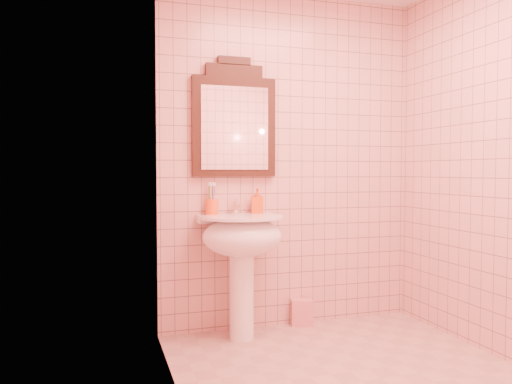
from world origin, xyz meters
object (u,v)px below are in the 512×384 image
object	(u,v)px
pedestal_sink	(242,245)
mirror	(234,122)
soap_dispenser	(257,201)
towel	(302,312)
toothbrush_cup	(212,207)

from	to	relation	value
pedestal_sink	mirror	distance (m)	0.89
soap_dispenser	towel	size ratio (longest dim) A/B	0.95
towel	soap_dispenser	bearing A→B (deg)	-177.88
mirror	toothbrush_cup	distance (m)	0.64
toothbrush_cup	towel	distance (m)	1.08
towel	pedestal_sink	bearing A→B (deg)	-162.07
pedestal_sink	mirror	bearing A→B (deg)	90.00
toothbrush_cup	soap_dispenser	world-z (taller)	toothbrush_cup
pedestal_sink	mirror	size ratio (longest dim) A/B	1.00
pedestal_sink	towel	xyz separation A→B (m)	(0.52, 0.17, -0.56)
mirror	towel	distance (m)	1.53
toothbrush_cup	towel	world-z (taller)	toothbrush_cup
soap_dispenser	towel	xyz separation A→B (m)	(0.36, 0.01, -0.86)
toothbrush_cup	soap_dispenser	size ratio (longest dim) A/B	1.11
mirror	soap_dispenser	bearing A→B (deg)	-15.91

